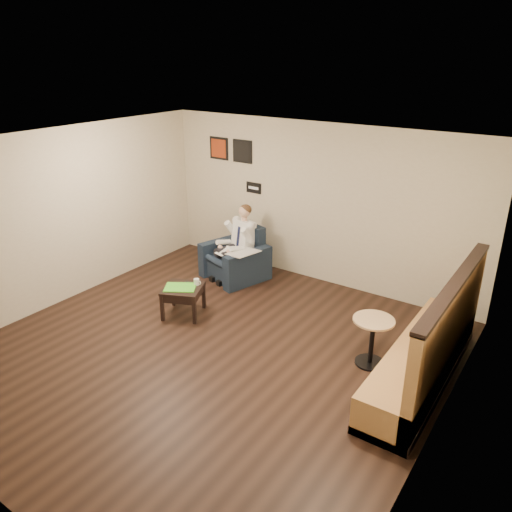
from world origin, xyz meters
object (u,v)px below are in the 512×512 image
Objects in this scene: armchair at (235,254)px; banquette at (426,331)px; cafe_table at (372,342)px; side_table at (183,301)px; green_folder at (180,287)px; coffee_mug at (196,282)px; smartphone at (189,283)px; seated_man at (229,246)px.

armchair is 0.35× the size of banquette.
armchair reaches higher than cafe_table.
side_table is 1.22× the size of green_folder.
banquette reaches higher than armchair.
green_folder is 4.74× the size of coffee_mug.
banquette is at bearing 1.65° from cafe_table.
cafe_table reaches higher than coffee_mug.
green_folder is 3.01m from cafe_table.
smartphone is (-0.14, -0.02, -0.04)m from coffee_mug.
coffee_mug is 0.15× the size of cafe_table.
green_folder is 0.27m from coffee_mug.
cafe_table is at bearing 8.10° from green_folder.
side_table is at bearing -67.12° from armchair.
seated_man is 3.34m from cafe_table.
armchair reaches higher than green_folder.
coffee_mug is 0.15m from smartphone.
smartphone is (0.18, -1.28, -0.17)m from seated_man.
banquette reaches higher than side_table.
coffee_mug is at bearing -61.41° from armchair.
coffee_mug is at bearing -58.85° from seated_man.
cafe_table is (3.15, -1.07, -0.31)m from seated_man.
green_folder is 3.21× the size of smartphone.
coffee_mug is (0.12, 0.19, 0.28)m from side_table.
armchair is 1.61m from green_folder.
armchair is 1.60m from side_table.
armchair is 6.61× the size of smartphone.
banquette is at bearing 3.60° from coffee_mug.
seated_man reaches higher than side_table.
seated_man is 1.51m from green_folder.
smartphone is 3.64m from banquette.
banquette reaches higher than cafe_table.
smartphone is at bearing -173.15° from coffee_mug.
coffee_mug is at bearing 57.64° from side_table.
side_table is 0.36m from coffee_mug.
armchair is 0.75× the size of seated_man.
cafe_table is at bearing -178.35° from banquette.
coffee_mug is 3.49m from banquette.
smartphone is 2.98m from cafe_table.
side_table is 0.24m from green_folder.
side_table is 0.86× the size of cafe_table.
seated_man reaches higher than coffee_mug.
coffee_mug is at bearing -175.96° from cafe_table.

